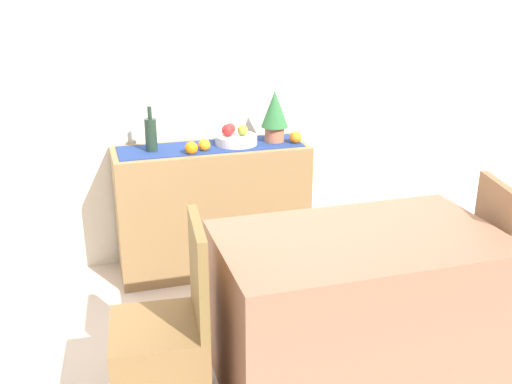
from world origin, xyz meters
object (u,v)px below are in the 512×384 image
(potted_plant, at_px, (275,113))
(fruit_bowl, at_px, (236,140))
(dining_table, at_px, (356,308))
(wine_bottle, at_px, (151,134))
(sideboard_console, at_px, (212,209))
(chair_near_window, at_px, (164,361))

(potted_plant, bearing_deg, fruit_bowl, -180.00)
(fruit_bowl, bearing_deg, potted_plant, 0.00)
(fruit_bowl, relative_size, dining_table, 0.21)
(fruit_bowl, distance_m, wine_bottle, 0.53)
(potted_plant, height_order, dining_table, potted_plant)
(fruit_bowl, relative_size, wine_bottle, 0.95)
(sideboard_console, xyz_separation_m, potted_plant, (0.42, 0.00, 0.60))
(potted_plant, bearing_deg, sideboard_console, -180.00)
(fruit_bowl, bearing_deg, sideboard_console, 180.00)
(fruit_bowl, xyz_separation_m, chair_near_window, (-0.68, -1.33, -0.59))
(wine_bottle, relative_size, chair_near_window, 0.31)
(sideboard_console, bearing_deg, fruit_bowl, 0.00)
(sideboard_console, height_order, potted_plant, potted_plant)
(sideboard_console, height_order, wine_bottle, wine_bottle)
(sideboard_console, bearing_deg, wine_bottle, 180.00)
(potted_plant, relative_size, chair_near_window, 0.37)
(fruit_bowl, xyz_separation_m, dining_table, (0.22, -1.32, -0.49))
(wine_bottle, bearing_deg, fruit_bowl, 0.00)
(dining_table, distance_m, chair_near_window, 0.91)
(sideboard_console, height_order, dining_table, sideboard_console)
(sideboard_console, distance_m, potted_plant, 0.73)
(fruit_bowl, bearing_deg, chair_near_window, -117.10)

